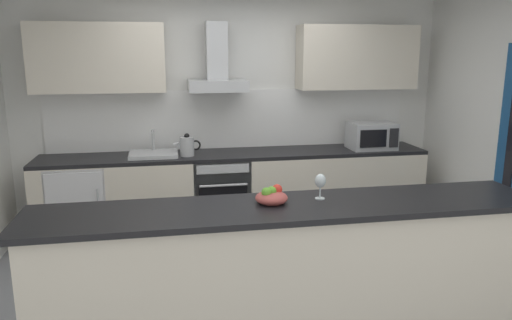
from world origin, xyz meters
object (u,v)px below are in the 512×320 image
Objects in this scene: sink at (154,153)px; fruit_bowl at (272,197)px; microwave at (372,136)px; refrigerator at (81,204)px; oven at (220,193)px; wine_glass at (320,182)px; range_hood at (217,70)px; kettle at (187,146)px.

fruit_bowl is at bearing -68.07° from sink.
refrigerator is at bearing 179.55° from microwave.
oven is 4.50× the size of wine_glass.
microwave is 2.27× the size of fruit_bowl.
oven is 1.33m from range_hood.
oven is at bearing 93.55° from fruit_bowl.
refrigerator is at bearing -178.98° from sink.
sink is 1.11m from range_hood.
microwave is 1.73× the size of kettle.
oven is at bearing 103.35° from wine_glass.
microwave reaches higher than kettle.
oven is 2.11m from fruit_bowl.
wine_glass reaches higher than refrigerator.
refrigerator is at bearing 134.12° from wine_glass.
fruit_bowl is (0.47, -2.00, 0.01)m from kettle.
range_hood is (0.00, 0.13, 1.33)m from oven.
kettle is at bearing -154.66° from range_hood.
refrigerator is 4.78× the size of wine_glass.
kettle is (1.12, -0.03, 0.58)m from refrigerator.
oven is at bearing -0.91° from sink.
range_hood is (-1.72, 0.16, 0.74)m from microwave.
microwave reaches higher than fruit_bowl.
refrigerator is 2.00m from range_hood.
wine_glass is (1.94, -2.00, 0.67)m from refrigerator.
sink is at bearing -170.33° from range_hood.
range_hood is 2.29m from wine_glass.
wine_glass is (1.17, -2.01, 0.17)m from sink.
oven is at bearing 5.58° from kettle.
fruit_bowl is at bearing -86.45° from oven.
oven is 0.65m from kettle.
sink is 0.36m from kettle.
sink is at bearing 179.09° from oven.
kettle is at bearing -179.84° from microwave.
refrigerator is at bearing -174.84° from range_hood.
microwave reaches higher than sink.
refrigerator is 1.70× the size of sink.
kettle reaches higher than refrigerator.
sink reaches higher than oven.
range_hood is at bearing 174.76° from microwave.
sink is at bearing 120.20° from wine_glass.
wine_glass is at bearing 4.70° from fruit_bowl.
wine_glass is (0.82, -1.97, 0.09)m from kettle.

